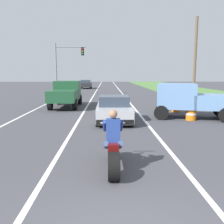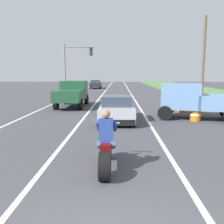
{
  "view_description": "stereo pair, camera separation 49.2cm",
  "coord_description": "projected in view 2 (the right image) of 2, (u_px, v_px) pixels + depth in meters",
  "views": [
    {
      "loc": [
        -0.27,
        -3.2,
        2.52
      ],
      "look_at": [
        -0.05,
        6.72,
        1.0
      ],
      "focal_mm": 39.89,
      "sensor_mm": 36.0,
      "label": 1
    },
    {
      "loc": [
        0.22,
        -3.2,
        2.52
      ],
      "look_at": [
        -0.05,
        6.72,
        1.0
      ],
      "focal_mm": 39.89,
      "sensor_mm": 36.0,
      "label": 2
    }
  ],
  "objects": [
    {
      "name": "distant_car_far_ahead",
      "position": [
        96.0,
        84.0,
        43.8
      ],
      "size": [
        1.8,
        4.0,
        1.5
      ],
      "color": "#262628",
      "rests_on": "ground"
    },
    {
      "name": "construction_barrel_nearest",
      "position": [
        196.0,
        112.0,
        13.45
      ],
      "size": [
        0.58,
        0.58,
        1.0
      ],
      "color": "orange",
      "rests_on": "ground"
    },
    {
      "name": "motorcycle_with_rider",
      "position": [
        106.0,
        149.0,
        6.45
      ],
      "size": [
        0.7,
        2.21,
        1.62
      ],
      "color": "black",
      "rests_on": "ground"
    },
    {
      "name": "pickup_truck_left_lane_dark_green",
      "position": [
        72.0,
        93.0,
        19.14
      ],
      "size": [
        2.02,
        4.8,
        1.98
      ],
      "color": "#1E4C2D",
      "rests_on": "ground"
    },
    {
      "name": "lane_stripe_right_solid",
      "position": [
        136.0,
        101.0,
        23.26
      ],
      "size": [
        0.14,
        120.0,
        0.01
      ],
      "primitive_type": "cube",
      "color": "white",
      "rests_on": "ground"
    },
    {
      "name": "lane_stripe_left_solid",
      "position": [
        59.0,
        101.0,
        23.46
      ],
      "size": [
        0.14,
        120.0,
        0.01
      ],
      "primitive_type": "cube",
      "color": "white",
      "rests_on": "ground"
    },
    {
      "name": "lane_stripe_centre_dashed",
      "position": [
        97.0,
        101.0,
        23.36
      ],
      "size": [
        0.14,
        120.0,
        0.01
      ],
      "primitive_type": "cube",
      "color": "white",
      "rests_on": "ground"
    },
    {
      "name": "construction_barrel_mid",
      "position": [
        182.0,
        105.0,
        16.45
      ],
      "size": [
        0.58,
        0.58,
        1.0
      ],
      "color": "orange",
      "rests_on": "ground"
    },
    {
      "name": "pickup_truck_right_shoulder_light_blue",
      "position": [
        198.0,
        100.0,
        13.89
      ],
      "size": [
        5.14,
        3.14,
        1.98
      ],
      "color": "#6B93C6",
      "rests_on": "ground"
    },
    {
      "name": "traffic_light_mast_near",
      "position": [
        74.0,
        62.0,
        29.0
      ],
      "size": [
        3.59,
        0.34,
        6.0
      ],
      "color": "gray",
      "rests_on": "ground"
    },
    {
      "name": "sports_car_silver",
      "position": [
        117.0,
        109.0,
        13.49
      ],
      "size": [
        1.84,
        4.3,
        1.37
      ],
      "color": "#B7B7BC",
      "rests_on": "ground"
    },
    {
      "name": "utility_pole_roadside",
      "position": [
        203.0,
        60.0,
        21.46
      ],
      "size": [
        0.24,
        0.24,
        7.41
      ],
      "primitive_type": "cylinder",
      "color": "brown",
      "rests_on": "ground"
    }
  ]
}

